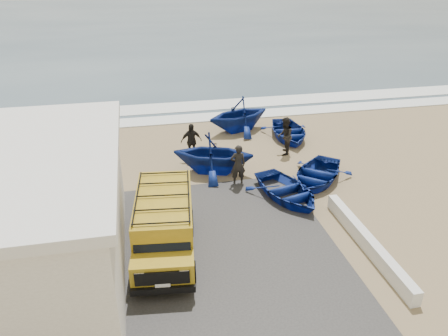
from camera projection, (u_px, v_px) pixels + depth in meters
ground at (214, 220)px, 17.41m from camera, size 160.00×160.00×0.00m
slab at (169, 256)px, 15.28m from camera, size 12.00×10.00×0.05m
ocean at (146, 24)px, 66.63m from camera, size 180.00×88.00×0.01m
surf_line at (180, 119)px, 27.95m from camera, size 180.00×1.60×0.06m
surf_wash at (175, 107)px, 30.15m from camera, size 180.00×2.20×0.04m
parapet at (367, 242)px, 15.58m from camera, size 0.35×6.00×0.55m
van at (164, 223)px, 15.13m from camera, size 2.49×5.17×2.14m
boat_near_left at (287, 190)px, 18.76m from camera, size 3.63×4.39×0.79m
boat_near_right at (317, 174)px, 20.15m from camera, size 4.60×4.72×0.80m
boat_mid_left at (213, 153)px, 20.77m from camera, size 4.69×4.36×2.02m
boat_mid_right at (288, 132)px, 24.95m from camera, size 3.13×4.14×0.81m
boat_far_left at (239, 114)px, 25.80m from camera, size 4.83×4.50×2.07m
fisherman_front at (238, 165)px, 19.73m from camera, size 0.71×0.47×1.93m
fisherman_middle at (285, 136)px, 22.73m from camera, size 1.09×1.20×2.01m
fisherman_back at (191, 141)px, 22.28m from camera, size 1.16×0.60×1.89m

